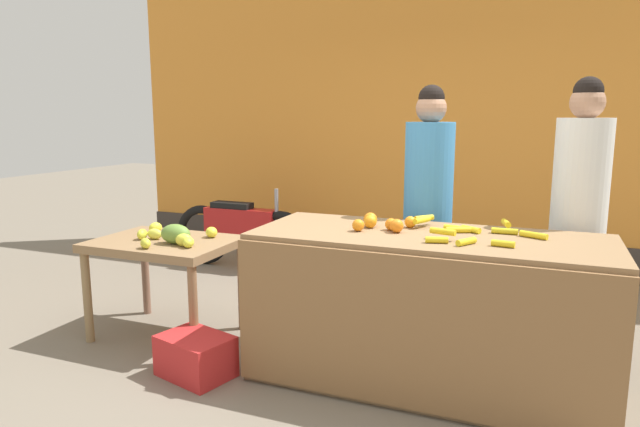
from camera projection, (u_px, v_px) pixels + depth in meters
ground_plane at (352, 367)px, 3.61m from camera, size 24.00×24.00×0.00m
market_wall_back at (438, 120)px, 5.89m from camera, size 7.26×0.23×3.18m
fruit_stall_counter at (426, 309)px, 3.34m from camera, size 2.07×0.85×0.92m
side_table_wooden at (165, 253)px, 4.03m from camera, size 1.00×0.73×0.72m
banana_bunch_pile at (468, 230)px, 3.25m from camera, size 0.79×0.60×0.07m
orange_pile at (382, 223)px, 3.42m from camera, size 0.34×0.30×0.09m
mango_papaya_pile at (173, 235)px, 3.93m from camera, size 0.62×0.58×0.14m
vendor_woman_blue_shirt at (428, 215)px, 3.93m from camera, size 0.34×0.34×1.82m
vendor_woman_white_shirt at (578, 222)px, 3.57m from camera, size 0.34×0.34×1.85m
parked_motorcycle at (241, 231)px, 5.88m from camera, size 1.60×0.18×0.88m
produce_crate at (196, 356)px, 3.47m from camera, size 0.51×0.43×0.26m
produce_sack at (298, 291)px, 4.45m from camera, size 0.36×0.30×0.44m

